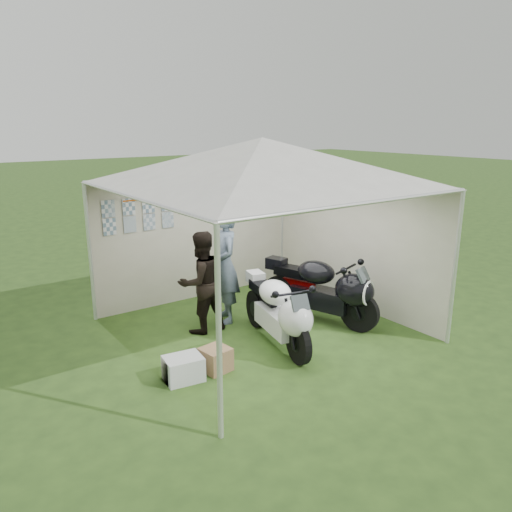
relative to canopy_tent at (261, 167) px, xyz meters
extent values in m
plane|color=#2B461B|center=(0.00, -0.03, -2.58)|extent=(80.00, 80.00, 0.00)
cylinder|color=silver|center=(-2.00, -2.03, -1.43)|extent=(0.06, 0.06, 2.30)
cylinder|color=silver|center=(2.00, -2.03, -1.43)|extent=(0.06, 0.06, 2.30)
cylinder|color=silver|center=(-2.00, 1.97, -1.43)|extent=(0.06, 0.06, 2.30)
cylinder|color=silver|center=(2.00, 1.97, -1.43)|extent=(0.06, 0.06, 2.30)
cube|color=beige|center=(0.00, 1.97, -1.43)|extent=(4.00, 0.02, 2.30)
cube|color=beige|center=(-2.00, -0.03, -1.43)|extent=(0.02, 4.00, 2.30)
cube|color=beige|center=(2.00, -0.03, -1.43)|extent=(0.02, 4.00, 2.30)
pyramid|color=silver|center=(0.00, -0.03, 0.07)|extent=(5.66, 5.66, 0.70)
cube|color=#99A5B7|center=(-1.65, 1.95, -0.73)|extent=(0.22, 0.02, 0.28)
cube|color=#99A5B7|center=(-1.30, 1.95, -0.73)|extent=(0.22, 0.02, 0.28)
cube|color=#99A5B7|center=(-0.95, 1.95, -0.73)|extent=(0.22, 0.01, 0.28)
cube|color=#99A5B7|center=(-0.60, 1.95, -0.73)|extent=(0.22, 0.01, 0.28)
cube|color=#99A5B7|center=(-1.65, 1.95, -1.03)|extent=(0.22, 0.02, 0.28)
cube|color=#99A5B7|center=(-1.30, 1.95, -1.03)|extent=(0.22, 0.01, 0.28)
cube|color=#99A5B7|center=(-0.95, 1.95, -1.03)|extent=(0.22, 0.02, 0.28)
cube|color=#99A5B7|center=(-0.60, 1.95, -1.03)|extent=(0.22, 0.01, 0.28)
cylinder|color=#D8590C|center=(0.20, 1.94, -0.63)|extent=(3.20, 0.02, 0.02)
cylinder|color=black|center=(-0.25, -1.23, -2.27)|extent=(0.23, 0.61, 0.60)
cylinder|color=black|center=(0.05, 0.15, -2.27)|extent=(0.28, 0.62, 0.60)
cube|color=silver|center=(-0.11, -0.59, -2.19)|extent=(0.54, 1.01, 0.30)
ellipsoid|color=silver|center=(-0.23, -1.13, -1.95)|extent=(0.57, 0.69, 0.50)
ellipsoid|color=silver|center=(-0.09, -0.49, -1.79)|extent=(0.57, 0.70, 0.35)
cube|color=black|center=(0.00, -0.09, -1.85)|extent=(0.39, 0.65, 0.14)
cube|color=silver|center=(0.07, 0.23, -1.77)|extent=(0.28, 0.34, 0.18)
cube|color=black|center=(-0.02, -0.19, -2.02)|extent=(0.22, 0.56, 0.10)
cube|color=#3F474C|center=(-0.26, -1.24, -1.69)|extent=(0.27, 0.19, 0.21)
cylinder|color=black|center=(1.23, -0.96, -2.25)|extent=(0.30, 0.64, 0.64)
cylinder|color=black|center=(0.77, 0.47, -2.25)|extent=(0.35, 0.66, 0.64)
cube|color=black|center=(1.02, -0.30, -2.17)|extent=(0.66, 1.08, 0.32)
ellipsoid|color=black|center=(1.20, -0.86, -1.91)|extent=(0.66, 0.76, 0.53)
ellipsoid|color=black|center=(0.98, -0.19, -1.74)|extent=(0.65, 0.77, 0.38)
cube|color=black|center=(0.85, 0.21, -1.80)|extent=(0.46, 0.70, 0.15)
cube|color=black|center=(0.74, 0.55, -1.72)|extent=(0.32, 0.38, 0.19)
cube|color=#920505|center=(0.88, 0.11, -1.99)|extent=(0.28, 0.59, 0.11)
cube|color=#3F474C|center=(1.24, -0.98, -1.63)|extent=(0.29, 0.23, 0.23)
cylinder|color=white|center=(1.27, -1.08, -1.91)|extent=(0.37, 0.14, 0.39)
cube|color=#1826D2|center=(0.74, 0.57, -2.42)|extent=(0.47, 0.37, 0.30)
imported|color=black|center=(-0.77, 0.51, -1.77)|extent=(0.81, 0.65, 1.61)
imported|color=slate|center=(-0.23, 0.66, -1.63)|extent=(0.64, 0.80, 1.89)
cube|color=black|center=(1.53, 0.90, -2.32)|extent=(0.55, 0.46, 0.51)
cube|color=silver|center=(-1.75, -0.72, -2.42)|extent=(0.52, 0.43, 0.32)
cube|color=olive|center=(-1.28, -0.74, -2.42)|extent=(0.40, 0.40, 0.31)
camera|label=1|loc=(-4.37, -5.97, 0.63)|focal=35.00mm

